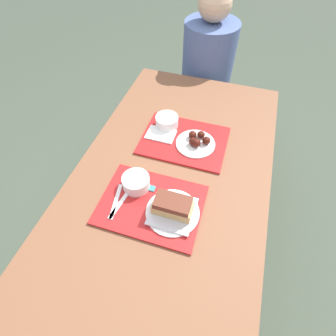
{
  "coord_description": "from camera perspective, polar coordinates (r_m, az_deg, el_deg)",
  "views": [
    {
      "loc": [
        0.2,
        -0.7,
        1.69
      ],
      "look_at": [
        -0.02,
        -0.0,
        0.78
      ],
      "focal_mm": 28.0,
      "sensor_mm": 36.0,
      "label": 1
    }
  ],
  "objects": [
    {
      "name": "condiment_packet",
      "position": [
        1.14,
        -3.71,
        -4.42
      ],
      "size": [
        0.04,
        0.03,
        0.01
      ],
      "color": "teal",
      "rests_on": "tray_near"
    },
    {
      "name": "bowl_coleslaw_far",
      "position": [
        1.39,
        -0.24,
        10.21
      ],
      "size": [
        0.12,
        0.12,
        0.06
      ],
      "color": "white",
      "rests_on": "tray_far"
    },
    {
      "name": "plastic_knife_near",
      "position": [
        1.12,
        -10.24,
        -7.41
      ],
      "size": [
        0.04,
        0.17,
        0.0
      ],
      "color": "white",
      "rests_on": "tray_near"
    },
    {
      "name": "picnic_table",
      "position": [
        1.28,
        0.71,
        -3.79
      ],
      "size": [
        0.88,
        1.61,
        0.74
      ],
      "color": "brown",
      "rests_on": "ground_plane"
    },
    {
      "name": "tray_far",
      "position": [
        1.34,
        3.54,
        5.99
      ],
      "size": [
        0.43,
        0.32,
        0.01
      ],
      "color": "red",
      "rests_on": "picnic_table"
    },
    {
      "name": "bowl_coleslaw_near",
      "position": [
        1.13,
        -6.99,
        -3.0
      ],
      "size": [
        0.12,
        0.12,
        0.06
      ],
      "color": "white",
      "rests_on": "tray_near"
    },
    {
      "name": "napkin_far",
      "position": [
        1.36,
        -1.56,
        7.33
      ],
      "size": [
        0.14,
        0.1,
        0.01
      ],
      "color": "white",
      "rests_on": "tray_far"
    },
    {
      "name": "person_seated_across",
      "position": [
        1.98,
        8.8,
        22.85
      ],
      "size": [
        0.36,
        0.36,
        0.74
      ],
      "color": "#4C6093",
      "rests_on": "picnic_bench_far"
    },
    {
      "name": "brisket_sandwich_plate",
      "position": [
        1.05,
        1.01,
        -8.79
      ],
      "size": [
        0.22,
        0.22,
        0.09
      ],
      "color": "white",
      "rests_on": "tray_near"
    },
    {
      "name": "ground_plane",
      "position": [
        1.84,
        0.51,
        -15.39
      ],
      "size": [
        12.0,
        12.0,
        0.0
      ],
      "primitive_type": "plane",
      "color": "#424C3D"
    },
    {
      "name": "tray_near",
      "position": [
        1.11,
        -3.68,
        -7.93
      ],
      "size": [
        0.43,
        0.32,
        0.01
      ],
      "color": "red",
      "rests_on": "picnic_table"
    },
    {
      "name": "picnic_bench_far",
      "position": [
        2.18,
        8.8,
        13.77
      ],
      "size": [
        0.84,
        0.28,
        0.46
      ],
      "color": "brown",
      "rests_on": "ground_plane"
    },
    {
      "name": "wings_plate_far",
      "position": [
        1.31,
        6.24,
        5.79
      ],
      "size": [
        0.2,
        0.2,
        0.05
      ],
      "color": "white",
      "rests_on": "tray_far"
    },
    {
      "name": "plastic_fork_near",
      "position": [
        1.13,
        -11.26,
        -7.1
      ],
      "size": [
        0.05,
        0.17,
        0.0
      ],
      "color": "white",
      "rests_on": "tray_near"
    }
  ]
}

